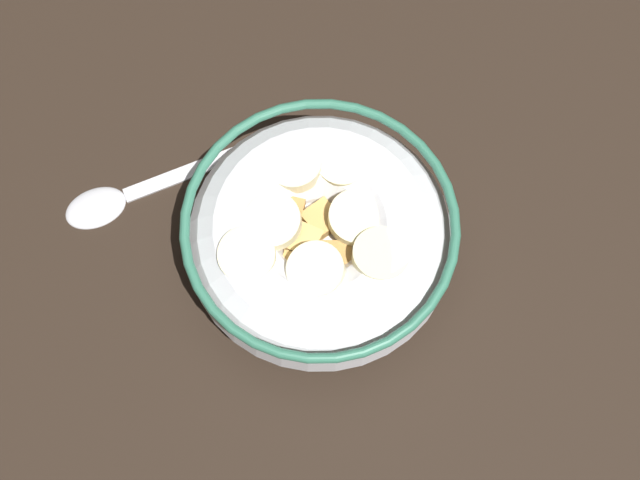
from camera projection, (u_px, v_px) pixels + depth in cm
name	position (u px, v px, depth cm)	size (l,w,h in cm)	color
ground_plane	(320.00, 260.00, 54.59)	(122.32, 122.32, 2.00)	black
cereal_bowl	(320.00, 238.00, 50.52)	(16.22, 16.22, 6.44)	silver
spoon	(133.00, 192.00, 54.74)	(14.98, 9.15, 0.80)	silver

